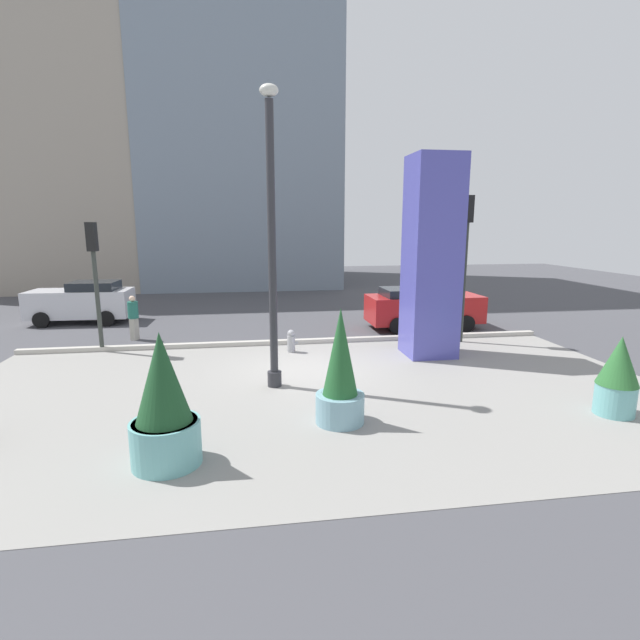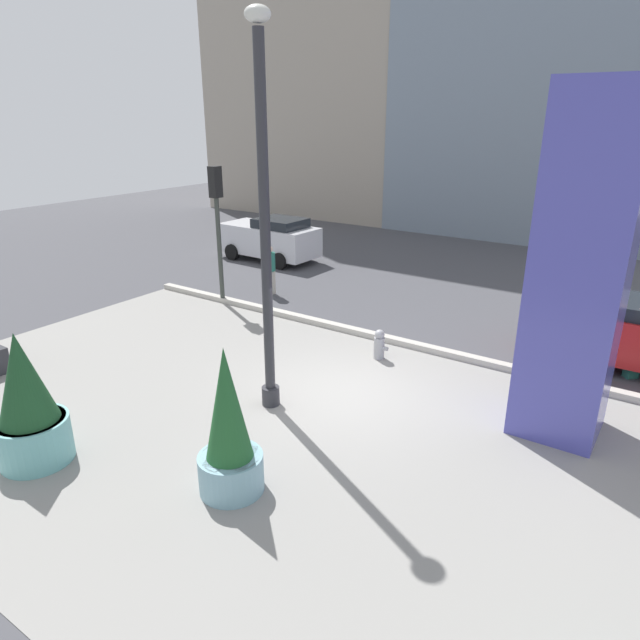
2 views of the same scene
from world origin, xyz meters
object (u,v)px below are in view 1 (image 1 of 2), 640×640
Objects in this scene: lamp_post at (272,248)px; traffic_light_corner at (94,265)px; pedestrian_by_curb at (133,316)px; potted_plant_curbside at (340,375)px; traffic_light_far_side at (466,246)px; car_intersection at (82,302)px; pedestrian_on_sidewalk at (420,308)px; art_pillar_blue at (432,258)px; potted_plant_by_pillar at (618,376)px; car_far_lane at (422,307)px; fire_hydrant at (291,341)px; potted_plant_mid_plaza at (164,407)px.

traffic_light_corner is (-5.41, 4.29, -0.72)m from lamp_post.
pedestrian_by_curb is at bearing 65.38° from traffic_light_corner.
potted_plant_curbside is 8.70m from traffic_light_far_side.
traffic_light_corner is at bearing -67.08° from car_intersection.
potted_plant_curbside is 9.32m from pedestrian_on_sidewalk.
lamp_post is 1.18× the size of art_pillar_blue.
potted_plant_by_pillar is 14.85m from pedestrian_by_curb.
potted_plant_curbside is (-3.80, -4.82, -2.04)m from art_pillar_blue.
lamp_post reaches higher than car_intersection.
art_pillar_blue is 3.49× the size of potted_plant_by_pillar.
traffic_light_far_side is (6.81, 3.74, -0.15)m from lamp_post.
potted_plant_curbside is 10.22m from pedestrian_by_curb.
art_pillar_blue is at bearing -141.50° from traffic_light_far_side.
art_pillar_blue is at bearing -19.78° from pedestrian_by_curb.
lamp_post is 9.20m from car_far_lane.
potted_plant_curbside is 1.52× the size of pedestrian_by_curb.
traffic_light_corner is 2.49× the size of pedestrian_on_sidewalk.
car_far_lane is 11.00m from pedestrian_by_curb.
potted_plant_by_pillar is 2.35× the size of fire_hydrant.
car_far_lane is (6.28, 6.16, -2.69)m from lamp_post.
car_intersection reaches higher than fire_hydrant.
potted_plant_curbside is 5.82m from fire_hydrant.
pedestrian_by_curb is (-5.44, 2.56, 0.52)m from fire_hydrant.
potted_plant_mid_plaza is at bearing -67.61° from traffic_light_corner.
pedestrian_on_sidewalk is at bearing -15.81° from car_intersection.
traffic_light_far_side is at bearing -77.72° from car_far_lane.
pedestrian_on_sidewalk is at bearing 98.72° from potted_plant_by_pillar.
pedestrian_by_curb is (-10.99, -0.34, 0.05)m from car_far_lane.
potted_plant_mid_plaza is 0.57× the size of traffic_light_corner.
traffic_light_corner is at bearing 150.09° from potted_plant_by_pillar.
traffic_light_corner is 12.00m from car_far_lane.
potted_plant_by_pillar reaches higher than fire_hydrant.
potted_plant_by_pillar is at bearing -81.28° from pedestrian_on_sidewalk.
traffic_light_corner is 11.57m from pedestrian_on_sidewalk.
traffic_light_far_side reaches higher than pedestrian_by_curb.
potted_plant_mid_plaza is 7.61m from fire_hydrant.
traffic_light_far_side reaches higher than potted_plant_mid_plaza.
car_intersection is (-14.80, 12.35, 0.00)m from potted_plant_by_pillar.
traffic_light_far_side is (12.22, -0.56, 0.57)m from traffic_light_corner.
potted_plant_curbside is 0.60× the size of car_intersection.
traffic_light_far_side is 3.56m from car_far_lane.
car_far_lane is at bearing 1.78° from pedestrian_by_curb.
art_pillar_blue is 8.20× the size of fire_hydrant.
traffic_light_far_side is at bearing 4.49° from fire_hydrant.
art_pillar_blue reaches higher than pedestrian_on_sidewalk.
traffic_light_far_side is at bearing 93.70° from potted_plant_by_pillar.
traffic_light_far_side is (6.08, 0.48, 3.02)m from fire_hydrant.
car_far_lane is 2.80× the size of pedestrian_by_curb.
traffic_light_corner reaches higher than potted_plant_curbside.
potted_plant_mid_plaza is (-7.11, -6.09, -2.03)m from art_pillar_blue.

